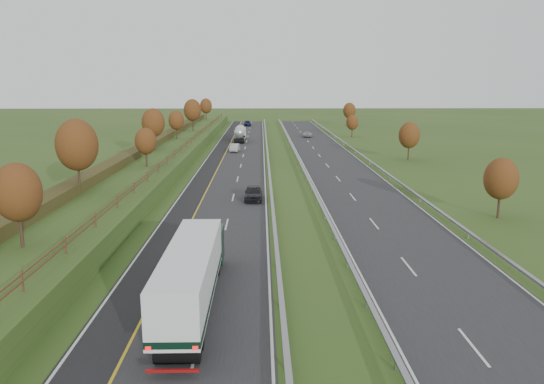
{
  "coord_description": "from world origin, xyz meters",
  "views": [
    {
      "loc": [
        4.54,
        -25.47,
        13.16
      ],
      "look_at": [
        5.63,
        27.55,
        2.2
      ],
      "focal_mm": 35.0,
      "sensor_mm": 36.0,
      "label": 1
    }
  ],
  "objects_px": {
    "road_tanker": "(240,133)",
    "car_dark_near": "(253,193)",
    "car_silver_mid": "(235,148)",
    "car_small_far": "(248,123)",
    "car_oncoming": "(308,134)",
    "box_lorry": "(193,272)"
  },
  "relations": [
    {
      "from": "car_silver_mid",
      "to": "car_small_far",
      "type": "relative_size",
      "value": 0.89
    },
    {
      "from": "box_lorry",
      "to": "car_oncoming",
      "type": "xyz_separation_m",
      "value": [
        15.51,
        101.18,
        -1.64
      ]
    },
    {
      "from": "road_tanker",
      "to": "car_dark_near",
      "type": "xyz_separation_m",
      "value": [
        3.91,
        -62.4,
        -1.0
      ]
    },
    {
      "from": "car_dark_near",
      "to": "car_silver_mid",
      "type": "bearing_deg",
      "value": 96.02
    },
    {
      "from": "road_tanker",
      "to": "car_dark_near",
      "type": "distance_m",
      "value": 62.53
    },
    {
      "from": "box_lorry",
      "to": "car_dark_near",
      "type": "distance_m",
      "value": 29.8
    },
    {
      "from": "car_oncoming",
      "to": "box_lorry",
      "type": "bearing_deg",
      "value": 85.81
    },
    {
      "from": "road_tanker",
      "to": "car_oncoming",
      "type": "relative_size",
      "value": 2.41
    },
    {
      "from": "box_lorry",
      "to": "car_silver_mid",
      "type": "distance_m",
      "value": 72.99
    },
    {
      "from": "box_lorry",
      "to": "car_small_far",
      "type": "relative_size",
      "value": 3.14
    },
    {
      "from": "box_lorry",
      "to": "car_oncoming",
      "type": "distance_m",
      "value": 102.37
    },
    {
      "from": "car_silver_mid",
      "to": "car_oncoming",
      "type": "relative_size",
      "value": 0.99
    },
    {
      "from": "car_silver_mid",
      "to": "car_small_far",
      "type": "xyz_separation_m",
      "value": [
        0.93,
        62.89,
        -0.01
      ]
    },
    {
      "from": "car_silver_mid",
      "to": "car_dark_near",
      "type": "bearing_deg",
      "value": -80.39
    },
    {
      "from": "car_dark_near",
      "to": "car_silver_mid",
      "type": "xyz_separation_m",
      "value": [
        -4.21,
        43.37,
        -0.06
      ]
    },
    {
      "from": "car_small_far",
      "to": "car_oncoming",
      "type": "bearing_deg",
      "value": -68.05
    },
    {
      "from": "car_silver_mid",
      "to": "car_small_far",
      "type": "height_order",
      "value": "car_silver_mid"
    },
    {
      "from": "car_dark_near",
      "to": "road_tanker",
      "type": "bearing_deg",
      "value": 94.06
    },
    {
      "from": "car_silver_mid",
      "to": "car_oncoming",
      "type": "distance_m",
      "value": 32.73
    },
    {
      "from": "car_dark_near",
      "to": "car_oncoming",
      "type": "relative_size",
      "value": 1.04
    },
    {
      "from": "car_silver_mid",
      "to": "car_oncoming",
      "type": "xyz_separation_m",
      "value": [
        16.61,
        28.21,
        -0.11
      ]
    },
    {
      "from": "car_dark_near",
      "to": "car_small_far",
      "type": "relative_size",
      "value": 0.93
    }
  ]
}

